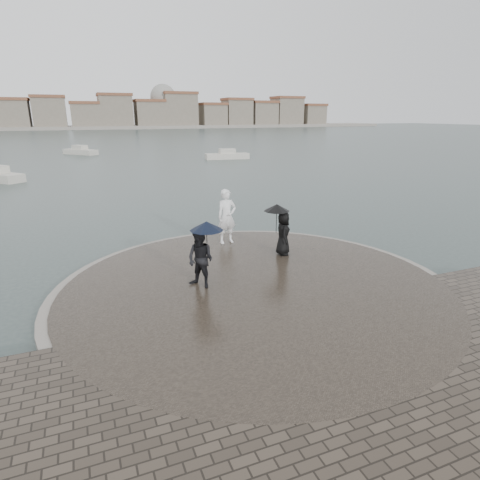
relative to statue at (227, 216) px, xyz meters
name	(u,v)px	position (x,y,z in m)	size (l,w,h in m)	color
ground	(315,354)	(-0.66, -7.89, -1.48)	(400.00, 400.00, 0.00)	#2B3835
kerb_ring	(255,290)	(-0.66, -4.39, -1.32)	(12.50, 12.50, 0.32)	gray
quay_tip	(255,290)	(-0.66, -4.39, -1.30)	(11.90, 11.90, 0.36)	#2D261E
statue	(227,216)	(0.00, 0.00, 0.00)	(0.81, 0.53, 2.23)	white
visitor_left	(202,252)	(-2.22, -3.87, 0.00)	(1.30, 1.17, 2.04)	black
visitor_right	(282,227)	(1.40, -2.13, -0.03)	(1.12, 1.05, 1.95)	black
far_skyline	(67,114)	(-6.95, 152.82, 4.13)	(260.00, 20.00, 37.00)	gray
boats	(113,159)	(-1.45, 35.24, -1.10)	(29.45, 27.89, 1.50)	beige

